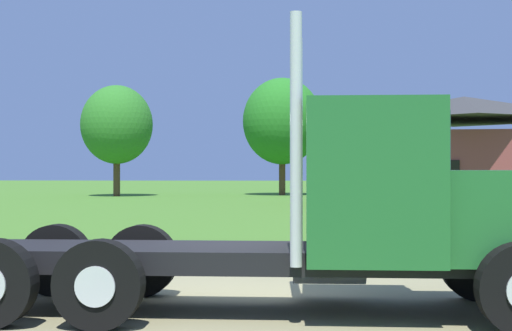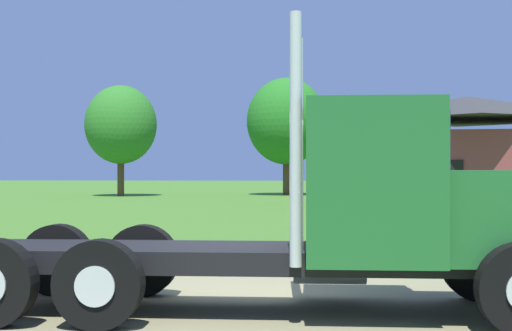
{
  "view_description": "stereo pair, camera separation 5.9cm",
  "coord_description": "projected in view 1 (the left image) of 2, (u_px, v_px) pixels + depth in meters",
  "views": [
    {
      "loc": [
        0.61,
        -10.29,
        1.83
      ],
      "look_at": [
        0.2,
        -1.12,
        1.87
      ],
      "focal_mm": 52.33,
      "sensor_mm": 36.0,
      "label": 1
    },
    {
      "loc": [
        0.67,
        -10.29,
        1.83
      ],
      "look_at": [
        0.2,
        -1.12,
        1.87
      ],
      "focal_mm": 52.33,
      "sensor_mm": 36.0,
      "label": 2
    }
  ],
  "objects": [
    {
      "name": "dirt_track",
      "position": [
        245.0,
        300.0,
        10.3
      ],
      "size": [
        120.0,
        5.65,
        0.01
      ],
      "primitive_type": "cube",
      "color": "#85805A",
      "rests_on": "ground_plane"
    },
    {
      "name": "tree_mid",
      "position": [
        282.0,
        121.0,
        50.69
      ],
      "size": [
        5.36,
        5.36,
        7.99
      ],
      "color": "#513823",
      "rests_on": "ground_plane"
    },
    {
      "name": "shed_building",
      "position": [
        464.0,
        153.0,
        36.84
      ],
      "size": [
        11.29,
        8.93,
        5.39
      ],
      "color": "brown",
      "rests_on": "ground_plane"
    },
    {
      "name": "tree_left",
      "position": [
        117.0,
        125.0,
        48.79
      ],
      "size": [
        4.69,
        4.69,
        7.28
      ],
      "color": "#513823",
      "rests_on": "ground_plane"
    },
    {
      "name": "truck_foreground_white",
      "position": [
        359.0,
        217.0,
        9.38
      ],
      "size": [
        8.11,
        2.7,
        3.63
      ],
      "color": "black",
      "rests_on": "ground_plane"
    },
    {
      "name": "ground_plane",
      "position": [
        245.0,
        301.0,
        10.3
      ],
      "size": [
        200.0,
        200.0,
        0.0
      ],
      "primitive_type": "plane",
      "color": "#427225"
    }
  ]
}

